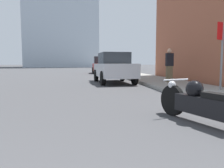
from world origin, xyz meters
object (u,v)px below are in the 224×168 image
object	(u,v)px
motorcycle	(204,103)
stop_sign	(222,44)
parked_car_red	(101,65)
parked_car_silver	(114,68)
pedestrian	(169,65)

from	to	relation	value
motorcycle	stop_sign	distance (m)	4.76
motorcycle	parked_car_red	bearing A→B (deg)	72.08
parked_car_silver	pedestrian	distance (m)	3.07
parked_car_red	stop_sign	distance (m)	17.31
stop_sign	parked_car_silver	bearing A→B (deg)	122.88
parked_car_silver	stop_sign	distance (m)	5.93
parked_car_silver	parked_car_red	size ratio (longest dim) A/B	1.02
motorcycle	parked_car_red	xyz separation A→B (m)	(-0.19, 20.69, 0.51)
parked_car_red	stop_sign	bearing A→B (deg)	-79.86
motorcycle	pedestrian	world-z (taller)	pedestrian
parked_car_silver	parked_car_red	world-z (taller)	parked_car_red
parked_car_silver	stop_sign	size ratio (longest dim) A/B	1.83
motorcycle	stop_sign	xyz separation A→B (m)	(2.74, 3.64, 1.36)
stop_sign	pedestrian	xyz separation A→B (m)	(-0.60, 3.25, -0.74)
motorcycle	parked_car_silver	bearing A→B (deg)	74.47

